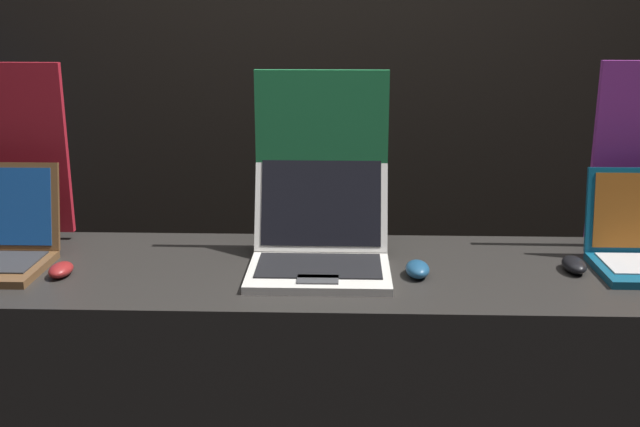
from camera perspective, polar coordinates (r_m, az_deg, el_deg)
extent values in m
cube|color=black|center=(2.98, 0.81, 12.16)|extent=(8.00, 0.05, 2.80)
cube|color=#282623|center=(2.18, 0.13, -15.51)|extent=(2.28, 0.59, 0.91)
ellipsoid|color=maroon|center=(2.03, -19.13, -4.07)|extent=(0.06, 0.09, 0.03)
cube|color=black|center=(2.40, -22.08, -1.49)|extent=(0.19, 0.07, 0.02)
cube|color=red|center=(2.34, -22.73, 4.55)|extent=(0.35, 0.02, 0.49)
cube|color=silver|center=(1.92, -0.08, -4.53)|extent=(0.36, 0.27, 0.02)
cube|color=black|center=(1.93, -0.06, -3.99)|extent=(0.32, 0.19, 0.00)
cube|color=#3F3F42|center=(1.84, -0.17, -5.05)|extent=(0.10, 0.06, 0.00)
cube|color=silver|center=(2.05, 0.09, 0.78)|extent=(0.36, 0.11, 0.25)
cube|color=black|center=(2.05, 0.09, 0.80)|extent=(0.33, 0.09, 0.22)
ellipsoid|color=navy|center=(1.93, 7.44, -4.22)|extent=(0.06, 0.10, 0.04)
cube|color=black|center=(2.14, 0.13, -2.34)|extent=(0.20, 0.07, 0.02)
cube|color=#268C4C|center=(2.07, 0.13, 4.29)|extent=(0.36, 0.02, 0.48)
ellipsoid|color=black|center=(2.06, 18.79, -3.72)|extent=(0.06, 0.11, 0.04)
cube|color=black|center=(2.34, 23.08, -2.02)|extent=(0.17, 0.07, 0.02)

